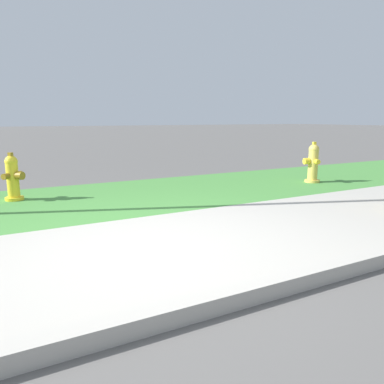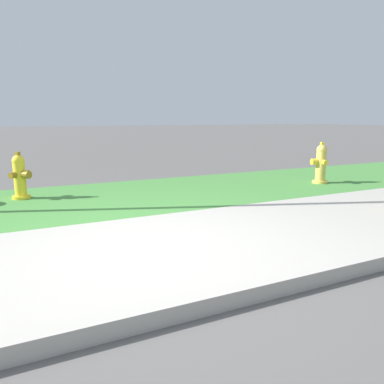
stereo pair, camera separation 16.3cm
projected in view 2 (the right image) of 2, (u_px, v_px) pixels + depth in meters
ground_plane at (144, 251)px, 3.48m from camera, size 120.00×120.00×0.00m
sidewalk_pavement at (144, 250)px, 3.48m from camera, size 18.00×2.28×0.01m
grass_verge at (90, 199)px, 5.69m from camera, size 18.00×2.74×0.01m
street_curb at (207, 301)px, 2.39m from camera, size 18.00×0.16×0.12m
fire_hydrant_far_end at (20, 177)px, 5.66m from camera, size 0.33×0.33×0.72m
fire_hydrant_across_street at (321, 164)px, 7.02m from camera, size 0.34×0.37×0.77m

